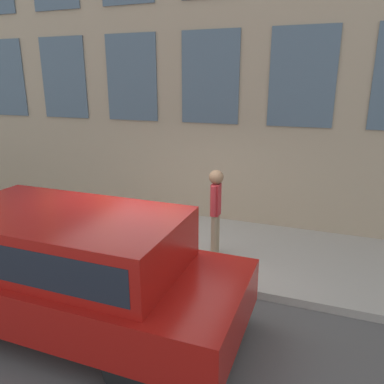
{
  "coord_description": "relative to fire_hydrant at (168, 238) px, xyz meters",
  "views": [
    {
      "loc": [
        -5.32,
        -2.67,
        3.4
      ],
      "look_at": [
        0.8,
        -0.38,
        1.44
      ],
      "focal_mm": 35.0,
      "sensor_mm": 36.0,
      "label": 1
    }
  ],
  "objects": [
    {
      "name": "ground_plane",
      "position": [
        -0.53,
        0.01,
        -0.58
      ],
      "size": [
        80.0,
        80.0,
        0.0
      ],
      "primitive_type": "plane",
      "color": "#514F4C"
    },
    {
      "name": "sidewalk",
      "position": [
        0.96,
        0.01,
        -0.51
      ],
      "size": [
        2.98,
        60.0,
        0.14
      ],
      "color": "#A8A093",
      "rests_on": "ground_plane"
    },
    {
      "name": "building_facade",
      "position": [
        2.6,
        0.01,
        4.23
      ],
      "size": [
        0.33,
        40.0,
        9.62
      ],
      "color": "tan",
      "rests_on": "ground_plane"
    },
    {
      "name": "fire_hydrant",
      "position": [
        0.0,
        0.0,
        0.0
      ],
      "size": [
        0.32,
        0.44,
        0.86
      ],
      "color": "red",
      "rests_on": "sidewalk"
    },
    {
      "name": "person",
      "position": [
        0.54,
        -0.75,
        0.57
      ],
      "size": [
        0.41,
        0.27,
        1.68
      ],
      "rotation": [
        0.0,
        0.0,
        -2.43
      ],
      "color": "#998466",
      "rests_on": "sidewalk"
    },
    {
      "name": "parked_truck_red_near",
      "position": [
        -2.06,
        0.68,
        0.4
      ],
      "size": [
        1.98,
        5.25,
        1.7
      ],
      "color": "black",
      "rests_on": "ground_plane"
    }
  ]
}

